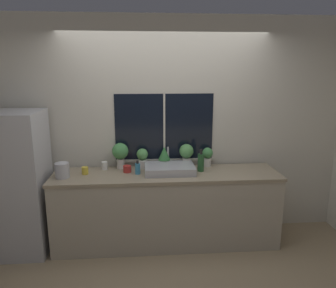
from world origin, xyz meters
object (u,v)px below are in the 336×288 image
(potted_plant_far_left, at_px, (120,153))
(potted_plant_center, at_px, (164,156))
(potted_plant_right, at_px, (186,153))
(mug_yellow, at_px, (85,171))
(sink, at_px, (169,169))
(mug_white, at_px, (105,166))
(potted_plant_left, at_px, (142,158))
(kettle, at_px, (62,170))
(potted_plant_far_right, at_px, (207,156))
(soap_bottle, at_px, (138,168))
(bottle_tall, at_px, (201,162))
(refrigerator, at_px, (17,183))
(mug_red, at_px, (127,169))

(potted_plant_far_left, bearing_deg, potted_plant_center, 0.00)
(potted_plant_right, xyz_separation_m, mug_yellow, (-1.21, -0.20, -0.13))
(sink, bearing_deg, mug_white, 167.60)
(mug_white, bearing_deg, potted_plant_left, 4.89)
(potted_plant_left, relative_size, kettle, 1.29)
(potted_plant_far_right, relative_size, soap_bottle, 1.48)
(soap_bottle, bearing_deg, potted_plant_far_left, 131.30)
(potted_plant_right, height_order, bottle_tall, potted_plant_right)
(bottle_tall, bearing_deg, potted_plant_right, 127.66)
(potted_plant_left, bearing_deg, mug_yellow, -163.41)
(mug_white, relative_size, kettle, 0.52)
(potted_plant_far_left, distance_m, kettle, 0.71)
(potted_plant_center, height_order, bottle_tall, bottle_tall)
(potted_plant_center, relative_size, mug_white, 2.67)
(refrigerator, relative_size, potted_plant_right, 5.65)
(potted_plant_center, xyz_separation_m, soap_bottle, (-0.33, -0.24, -0.07))
(potted_plant_left, distance_m, mug_red, 0.26)
(potted_plant_far_left, bearing_deg, potted_plant_right, 0.00)
(potted_plant_far_right, xyz_separation_m, mug_red, (-0.99, -0.16, -0.10))
(potted_plant_left, bearing_deg, sink, -33.54)
(mug_yellow, distance_m, kettle, 0.26)
(soap_bottle, bearing_deg, potted_plant_center, 36.35)
(potted_plant_far_left, xyz_separation_m, potted_plant_center, (0.54, 0.00, -0.06))
(potted_plant_center, bearing_deg, sink, -77.47)
(potted_plant_left, xyz_separation_m, potted_plant_right, (0.54, 0.00, 0.05))
(potted_plant_left, bearing_deg, potted_plant_center, 0.00)
(potted_plant_center, bearing_deg, mug_red, -160.28)
(potted_plant_right, relative_size, mug_red, 3.06)
(potted_plant_left, bearing_deg, soap_bottle, -103.18)
(potted_plant_far_right, bearing_deg, potted_plant_right, -180.00)
(soap_bottle, bearing_deg, mug_white, 153.52)
(sink, distance_m, mug_red, 0.50)
(refrigerator, height_order, mug_red, refrigerator)
(potted_plant_far_right, height_order, mug_yellow, potted_plant_far_right)
(potted_plant_far_left, height_order, potted_plant_right, potted_plant_far_left)
(refrigerator, height_order, bottle_tall, refrigerator)
(potted_plant_left, distance_m, potted_plant_center, 0.27)
(potted_plant_far_left, distance_m, bottle_tall, 0.98)
(refrigerator, relative_size, potted_plant_left, 6.73)
(refrigerator, height_order, sink, refrigerator)
(potted_plant_far_left, bearing_deg, potted_plant_far_right, 0.00)
(refrigerator, height_order, mug_white, refrigerator)
(refrigerator, bearing_deg, sink, 1.83)
(bottle_tall, bearing_deg, mug_yellow, -179.71)
(soap_bottle, relative_size, mug_yellow, 1.87)
(refrigerator, height_order, potted_plant_far_left, refrigerator)
(mug_yellow, bearing_deg, potted_plant_far_right, 7.65)
(refrigerator, relative_size, sink, 2.81)
(potted_plant_left, height_order, bottle_tall, bottle_tall)
(soap_bottle, height_order, mug_yellow, soap_bottle)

